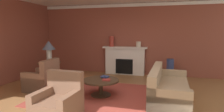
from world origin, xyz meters
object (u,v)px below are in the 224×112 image
Objects in this scene: armchair_near_window at (43,80)px; table_lamp at (49,47)px; fireplace at (125,61)px; coffee_table at (101,84)px; vase_mantel_right at (138,44)px; sofa at (168,90)px; armchair_facing_fireplace at (58,105)px; side_table at (50,71)px; vase_mantel_left at (112,41)px; vase_tall_corner at (170,69)px.

table_lamp is at bearing 109.91° from armchair_near_window.
table_lamp reaches higher than armchair_near_window.
fireplace is 2.67m from coffee_table.
vase_mantel_right is at bearing 74.87° from coffee_table.
vase_mantel_right is (2.86, 1.77, 0.03)m from table_lamp.
armchair_facing_fireplace is (-2.16, -1.60, 0.01)m from sofa.
side_table is (-3.94, 0.78, 0.10)m from sofa.
table_lamp reaches higher than armchair_facing_fireplace.
vase_mantel_left is at bearing 130.41° from sofa.
fireplace is 1.89× the size of armchair_near_window.
sofa is at bearing -49.59° from vase_mantel_left.
armchair_near_window reaches higher than vase_tall_corner.
vase_mantel_right reaches higher than fireplace.
sofa is 3.63m from armchair_near_window.
vase_mantel_left reaches higher than vase_tall_corner.
vase_mantel_left is (-0.01, 4.15, 1.05)m from armchair_facing_fireplace.
fireplace is at bearing 170.43° from vase_tall_corner.
side_table is 2.68m from vase_mantel_left.
coffee_table is at bearing -129.27° from vase_tall_corner.
sofa is 2.86× the size of table_lamp.
vase_mantel_right is at bearing 75.25° from armchair_facing_fireplace.
vase_mantel_left is 1.91× the size of vase_mantel_right.
armchair_facing_fireplace is at bearing -97.36° from fireplace.
armchair_near_window is 2.26× the size of vase_mantel_left.
armchair_facing_fireplace is at bearing -143.50° from sofa.
fireplace is at bearing 121.96° from sofa.
side_table is (-0.30, 0.84, 0.09)m from armchair_near_window.
armchair_near_window is at bearing -127.09° from fireplace.
vase_mantel_right is at bearing 45.55° from armchair_near_window.
sofa is (1.62, -2.60, -0.25)m from fireplace.
vase_mantel_left is 1.10m from vase_mantel_right.
side_table is at bearing -148.27° from vase_mantel_right.
vase_tall_corner is (1.78, -0.30, -0.17)m from fireplace.
vase_tall_corner is at bearing -11.53° from vase_mantel_right.
armchair_near_window is at bearing -179.06° from sofa.
table_lamp is at bearing 168.81° from sofa.
vase_mantel_right is (1.10, 0.00, -0.10)m from vase_mantel_left.
armchair_facing_fireplace is 1.36× the size of side_table.
vase_mantel_right is (-1.07, 2.55, 0.96)m from sofa.
side_table is (-2.31, -1.82, -0.14)m from fireplace.
armchair_near_window is 1.28m from table_lamp.
side_table is (-2.16, 0.84, 0.06)m from coffee_table.
vase_tall_corner is at bearing 20.40° from side_table.
fireplace reaches higher than coffee_table.
side_table is at bearing 168.81° from sofa.
armchair_near_window is (-2.01, -2.66, -0.24)m from fireplace.
fireplace reaches higher than armchair_near_window.
armchair_near_window is 1.27× the size of table_lamp.
fireplace is 0.98m from vase_mantel_left.
vase_mantel_left reaches higher than table_lamp.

